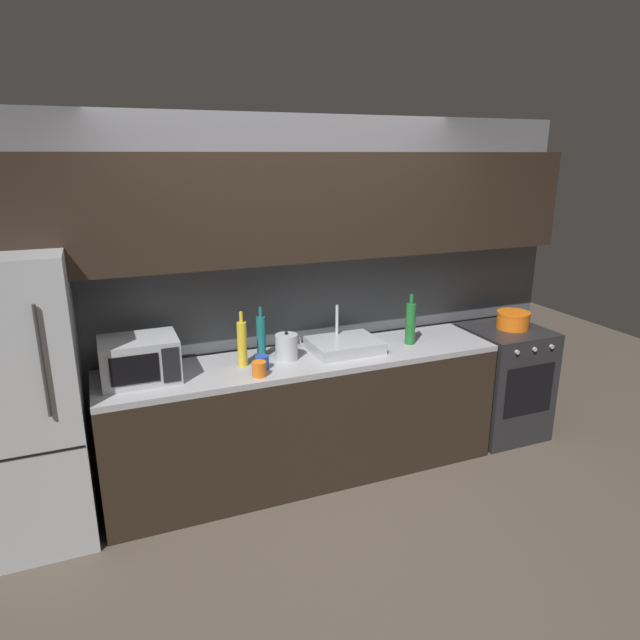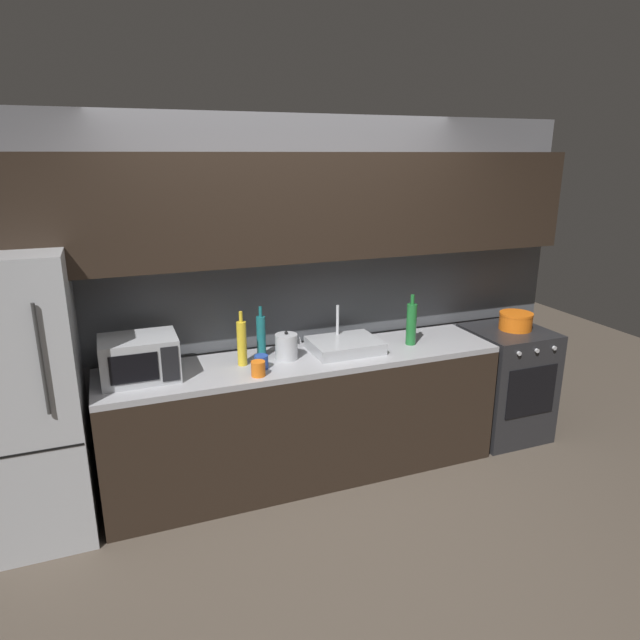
# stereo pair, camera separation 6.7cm
# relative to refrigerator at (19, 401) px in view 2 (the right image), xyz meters

# --- Properties ---
(ground_plane) EXTENTS (10.00, 10.00, 0.00)m
(ground_plane) POSITION_rel_refrigerator_xyz_m (1.76, -0.90, -0.87)
(ground_plane) COLOR #4C4238
(back_wall) EXTENTS (4.50, 0.44, 2.50)m
(back_wall) POSITION_rel_refrigerator_xyz_m (1.76, 0.30, 0.68)
(back_wall) COLOR slate
(back_wall) RESTS_ON ground
(counter_run) EXTENTS (2.76, 0.60, 0.90)m
(counter_run) POSITION_rel_refrigerator_xyz_m (1.76, 0.00, -0.42)
(counter_run) COLOR black
(counter_run) RESTS_ON ground
(refrigerator) EXTENTS (0.68, 0.69, 1.74)m
(refrigerator) POSITION_rel_refrigerator_xyz_m (0.00, 0.00, 0.00)
(refrigerator) COLOR #ADAFB5
(refrigerator) RESTS_ON ground
(oven_range) EXTENTS (0.60, 0.62, 0.90)m
(oven_range) POSITION_rel_refrigerator_xyz_m (3.48, -0.00, -0.42)
(oven_range) COLOR #232326
(oven_range) RESTS_ON ground
(microwave) EXTENTS (0.46, 0.35, 0.27)m
(microwave) POSITION_rel_refrigerator_xyz_m (0.68, 0.02, 0.16)
(microwave) COLOR #A8AAAF
(microwave) RESTS_ON counter_run
(sink_basin) EXTENTS (0.48, 0.38, 0.30)m
(sink_basin) POSITION_rel_refrigerator_xyz_m (2.06, 0.03, 0.07)
(sink_basin) COLOR #ADAFB5
(sink_basin) RESTS_ON counter_run
(kettle) EXTENTS (0.19, 0.15, 0.20)m
(kettle) POSITION_rel_refrigerator_xyz_m (1.63, 0.02, 0.12)
(kettle) COLOR #B7BABF
(kettle) RESTS_ON counter_run
(wine_bottle_teal) EXTENTS (0.06, 0.06, 0.36)m
(wine_bottle_teal) POSITION_rel_refrigerator_xyz_m (1.48, 0.13, 0.18)
(wine_bottle_teal) COLOR #19666B
(wine_bottle_teal) RESTS_ON counter_run
(wine_bottle_yellow) EXTENTS (0.06, 0.06, 0.37)m
(wine_bottle_yellow) POSITION_rel_refrigerator_xyz_m (1.32, 0.02, 0.18)
(wine_bottle_yellow) COLOR gold
(wine_bottle_yellow) RESTS_ON counter_run
(wine_bottle_green) EXTENTS (0.07, 0.07, 0.37)m
(wine_bottle_green) POSITION_rel_refrigerator_xyz_m (2.57, -0.01, 0.19)
(wine_bottle_green) COLOR #1E6B2D
(wine_bottle_green) RESTS_ON counter_run
(mug_blue) EXTENTS (0.09, 0.09, 0.09)m
(mug_blue) POSITION_rel_refrigerator_xyz_m (1.42, -0.09, 0.07)
(mug_blue) COLOR #234299
(mug_blue) RESTS_ON counter_run
(mug_orange) EXTENTS (0.09, 0.09, 0.10)m
(mug_orange) POSITION_rel_refrigerator_xyz_m (1.37, -0.20, 0.08)
(mug_orange) COLOR orange
(mug_orange) RESTS_ON counter_run
(cooking_pot) EXTENTS (0.26, 0.26, 0.14)m
(cooking_pot) POSITION_rel_refrigerator_xyz_m (3.53, 0.00, 0.10)
(cooking_pot) COLOR orange
(cooking_pot) RESTS_ON oven_range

